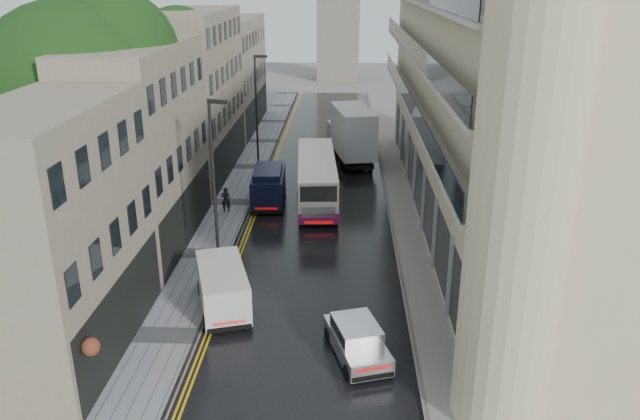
# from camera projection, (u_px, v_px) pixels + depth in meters

# --- Properties ---
(road) EXTENTS (9.00, 85.00, 0.02)m
(road) POSITION_uv_depth(u_px,v_px,m) (320.00, 205.00, 41.78)
(road) COLOR black
(road) RESTS_ON ground
(left_sidewalk) EXTENTS (2.70, 85.00, 0.12)m
(left_sidewalk) POSITION_uv_depth(u_px,v_px,m) (233.00, 203.00, 41.97)
(left_sidewalk) COLOR gray
(left_sidewalk) RESTS_ON ground
(right_sidewalk) EXTENTS (1.80, 85.00, 0.12)m
(right_sidewalk) POSITION_uv_depth(u_px,v_px,m) (401.00, 205.00, 41.56)
(right_sidewalk) COLOR slate
(right_sidewalk) RESTS_ON ground
(old_shop_row) EXTENTS (4.50, 56.00, 12.00)m
(old_shop_row) POSITION_uv_depth(u_px,v_px,m) (183.00, 107.00, 42.35)
(old_shop_row) COLOR gray
(old_shop_row) RESTS_ON ground
(modern_block) EXTENTS (8.00, 40.00, 14.00)m
(modern_block) POSITION_uv_depth(u_px,v_px,m) (490.00, 107.00, 37.53)
(modern_block) COLOR #BAB18A
(modern_block) RESTS_ON ground
(tree_near) EXTENTS (10.56, 10.56, 13.89)m
(tree_near) POSITION_uv_depth(u_px,v_px,m) (77.00, 127.00, 32.78)
(tree_near) COLOR black
(tree_near) RESTS_ON ground
(tree_far) EXTENTS (9.24, 9.24, 12.46)m
(tree_far) POSITION_uv_depth(u_px,v_px,m) (155.00, 96.00, 45.17)
(tree_far) COLOR black
(tree_far) RESTS_ON ground
(cream_bus) EXTENTS (3.15, 10.93, 2.94)m
(cream_bus) POSITION_uv_depth(u_px,v_px,m) (300.00, 193.00, 39.42)
(cream_bus) COLOR silver
(cream_bus) RESTS_ON road
(white_lorry) EXTENTS (4.23, 9.04, 4.57)m
(white_lorry) POSITION_uv_depth(u_px,v_px,m) (341.00, 141.00, 48.72)
(white_lorry) COLOR silver
(white_lorry) RESTS_ON road
(silver_hatchback) EXTENTS (2.83, 4.31, 1.49)m
(silver_hatchback) POSITION_uv_depth(u_px,v_px,m) (348.00, 362.00, 23.48)
(silver_hatchback) COLOR silver
(silver_hatchback) RESTS_ON road
(white_van) EXTENTS (3.27, 5.06, 2.12)m
(white_van) POSITION_uv_depth(u_px,v_px,m) (205.00, 308.00, 26.66)
(white_van) COLOR beige
(white_van) RESTS_ON road
(navy_van) EXTENTS (2.30, 5.21, 2.61)m
(navy_van) POSITION_uv_depth(u_px,v_px,m) (252.00, 193.00, 39.92)
(navy_van) COLOR black
(navy_van) RESTS_ON road
(pedestrian) EXTENTS (0.67, 0.52, 1.63)m
(pedestrian) POSITION_uv_depth(u_px,v_px,m) (226.00, 200.00, 39.94)
(pedestrian) COLOR black
(pedestrian) RESTS_ON left_sidewalk
(lamp_post_near) EXTENTS (1.01, 0.53, 8.86)m
(lamp_post_near) POSITION_uv_depth(u_px,v_px,m) (214.00, 190.00, 30.62)
(lamp_post_near) COLOR black
(lamp_post_near) RESTS_ON left_sidewalk
(lamp_post_far) EXTENTS (0.99, 0.23, 8.79)m
(lamp_post_far) POSITION_uv_depth(u_px,v_px,m) (257.00, 115.00, 47.12)
(lamp_post_far) COLOR black
(lamp_post_far) RESTS_ON left_sidewalk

